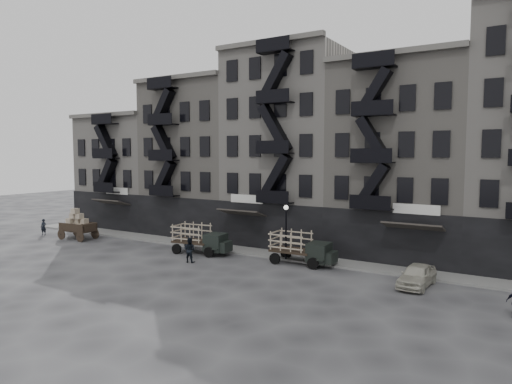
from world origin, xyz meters
The scene contains 14 objects.
ground centered at (0.00, 0.00, 0.00)m, with size 140.00×140.00×0.00m, color #38383A.
sidewalk centered at (0.00, 3.75, 0.07)m, with size 55.00×2.50×0.15m, color slate.
building_west centered at (-20.00, 9.83, 6.00)m, with size 10.00×11.35×13.20m.
building_midwest centered at (-10.00, 9.83, 7.50)m, with size 10.00×11.35×16.20m.
building_center centered at (0.00, 9.82, 8.50)m, with size 10.00×11.35×18.20m.
building_mideast centered at (10.00, 9.83, 7.50)m, with size 10.00×11.35×16.20m.
lamp_post centered at (3.00, 2.60, 2.78)m, with size 0.36×0.36×4.28m.
horse centered at (-21.85, 2.42, 0.82)m, with size 0.88×1.93×1.63m, color silver.
wagon centered at (-18.10, 0.04, 1.69)m, with size 3.61×2.10×2.96m.
stake_truck_west centered at (-4.11, 1.16, 1.39)m, with size 5.03×2.49×2.44m.
stake_truck_east centered at (4.48, 2.19, 1.39)m, with size 4.91×2.13×2.44m.
car_east centered at (13.03, 0.83, 0.69)m, with size 1.64×4.07×1.39m, color #B7B4A4.
pedestrian_west centered at (-22.89, -0.32, 0.81)m, with size 0.59×0.39×1.62m, color black.
pedestrian_mid centered at (-2.96, -1.61, 0.95)m, with size 0.92×0.72×1.90m, color black.
Camera 1 is at (18.93, -27.78, 8.17)m, focal length 32.00 mm.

